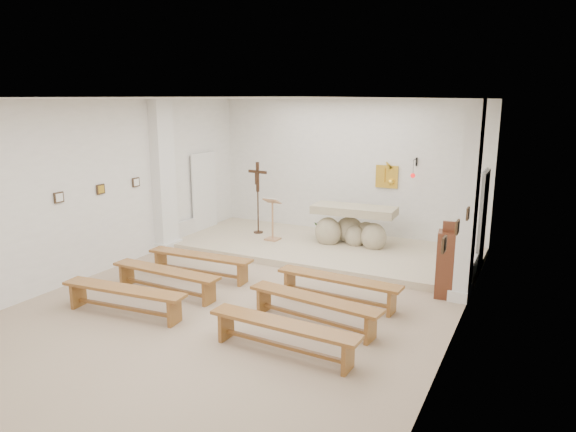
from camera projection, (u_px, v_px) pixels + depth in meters
The scene contains 29 objects.
ground at pixel (244, 303), 9.00m from camera, with size 7.00×10.00×0.00m, color tan.
wall_left at pixel (92, 189), 10.16m from camera, with size 0.02×10.00×3.50m, color white.
wall_right at pixel (457, 228), 7.07m from camera, with size 0.02×10.00×3.50m, color white.
wall_back at pixel (347, 170), 12.95m from camera, with size 7.00×0.02×3.50m, color white.
ceiling at pixel (239, 99), 8.23m from camera, with size 7.00×10.00×0.02m, color silver.
sanctuary_platform at pixel (322, 248), 12.03m from camera, with size 6.98×3.00×0.15m, color #C5B297.
pilaster_left at pixel (164, 176), 11.84m from camera, with size 0.26×0.55×3.50m, color white.
pilaster_right at pixel (469, 202), 8.86m from camera, with size 0.26×0.55×3.50m, color white.
gold_wall_relief at pixel (387, 177), 12.48m from camera, with size 0.55×0.04×0.55m, color gold.
sanctuary_lamp at pixel (413, 173), 11.92m from camera, with size 0.11×0.36×0.44m.
station_frame_left_front at pixel (59, 197), 9.46m from camera, with size 0.03×0.20×0.20m, color #382818.
station_frame_left_mid at pixel (101, 189), 10.33m from camera, with size 0.03×0.20×0.20m, color #382818.
station_frame_left_rear at pixel (136, 182), 11.20m from camera, with size 0.03×0.20×0.20m, color #382818.
station_frame_right_front at pixel (444, 245), 6.39m from camera, with size 0.03×0.20×0.20m, color #382818.
station_frame_right_mid at pixel (457, 227), 7.26m from camera, with size 0.03×0.20×0.20m, color #382818.
station_frame_right_rear at pixel (468, 214), 8.13m from camera, with size 0.03×0.20×0.20m, color #382818.
radiator_left at pixel (184, 231), 12.81m from camera, with size 0.10×0.85×0.52m, color silver.
radiator_right at pixel (472, 272), 9.77m from camera, with size 0.10×0.85×0.52m, color silver.
altar at pixel (353, 228), 12.05m from camera, with size 1.97×0.92×1.00m.
lectern at pixel (272, 219), 12.36m from camera, with size 0.39×0.34×1.06m.
crucifix_stand at pixel (258, 192), 12.90m from camera, with size 0.55×0.24×1.82m.
potted_plant at pixel (323, 227), 12.63m from camera, with size 0.47×0.41×0.52m, color #2C5120.
donation_pedestal at pixel (447, 264), 9.14m from camera, with size 0.42×0.42×1.40m.
bench_left_front at pixel (200, 260), 10.23m from camera, with size 2.27×0.45×0.48m.
bench_right_front at pixel (338, 284), 8.92m from camera, with size 2.27×0.48×0.48m.
bench_left_second at pixel (166, 276), 9.32m from camera, with size 2.26×0.42×0.48m.
bench_right_second at pixel (314, 304), 8.02m from camera, with size 2.28×0.63×0.48m.
bench_left_third at pixel (124, 294), 8.42m from camera, with size 2.28×0.57×0.48m.
bench_right_third at pixel (283, 330), 7.11m from camera, with size 2.27×0.44×0.48m.
Camera 1 is at (4.53, -7.17, 3.49)m, focal length 32.00 mm.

